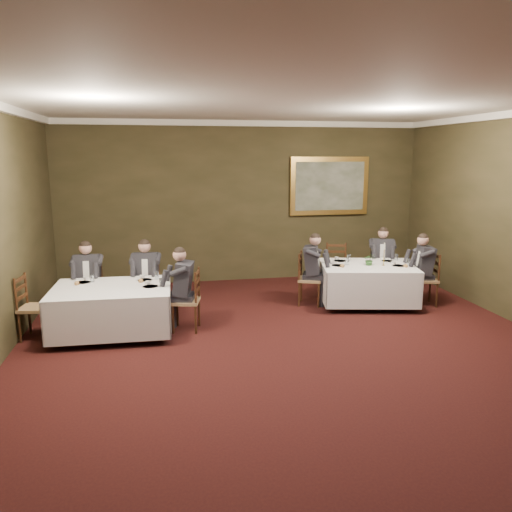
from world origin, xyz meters
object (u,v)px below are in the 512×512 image
object	(u,v)px
chair_sec_backright	(148,298)
table_second	(112,306)
diner_main_endleft	(310,278)
chair_sec_endleft	(36,320)
painting	(329,186)
chair_main_endleft	(309,290)
chair_main_backleft	(336,278)
diner_main_backright	(381,268)
diner_sec_endright	(186,299)
chair_main_endright	(424,290)
diner_main_endright	(425,278)
table_main	(367,281)
diner_sec_backleft	(89,289)
chair_sec_backleft	(90,301)
centerpiece	(370,259)
diner_sec_backright	(147,286)
candlestick	(384,257)
chair_sec_endright	(187,313)
chair_main_backright	(380,278)

from	to	relation	value
chair_sec_backright	table_second	bearing A→B (deg)	67.76
diner_main_endleft	chair_sec_endleft	distance (m)	4.76
painting	chair_main_endleft	bearing A→B (deg)	-117.23
chair_main_backleft	diner_main_endleft	size ratio (longest dim) A/B	0.74
diner_main_backright	diner_sec_endright	world-z (taller)	same
chair_sec_endleft	painting	bearing A→B (deg)	126.22
chair_main_endright	diner_main_endright	world-z (taller)	diner_main_endright
chair_sec_backright	chair_sec_endleft	size ratio (longest dim) A/B	1.00
chair_main_backleft	table_main	bearing A→B (deg)	124.85
diner_sec_backleft	chair_sec_backright	xyz separation A→B (m)	(0.98, -0.01, -0.23)
table_second	diner_main_endleft	world-z (taller)	diner_main_endleft
chair_sec_backleft	centerpiece	distance (m)	5.09
chair_main_endleft	diner_sec_backright	world-z (taller)	diner_sec_backright
chair_main_backleft	chair_sec_backleft	bearing A→B (deg)	27.72
diner_main_endleft	chair_sec_backleft	size ratio (longest dim) A/B	1.35
diner_main_endright	centerpiece	bearing A→B (deg)	90.83
table_second	chair_main_endright	world-z (taller)	chair_main_endright
table_second	diner_sec_endright	distance (m)	1.15
chair_sec_endleft	centerpiece	distance (m)	5.81
table_main	diner_sec_backright	size ratio (longest dim) A/B	1.45
chair_sec_backleft	centerpiece	world-z (taller)	same
table_main	candlestick	xyz separation A→B (m)	(0.27, -0.09, 0.48)
chair_main_endright	chair_sec_endright	bearing A→B (deg)	108.07
chair_sec_backleft	painting	distance (m)	5.73
diner_main_endleft	chair_main_backright	bearing A→B (deg)	129.87
diner_sec_backleft	table_second	bearing A→B (deg)	118.98
chair_sec_endright	centerpiece	world-z (taller)	same
chair_sec_endright	candlestick	size ratio (longest dim) A/B	2.26
chair_sec_backleft	diner_sec_endright	world-z (taller)	diner_sec_endright
diner_main_endright	diner_sec_backright	xyz separation A→B (m)	(-5.11, 0.40, 0.00)
diner_main_backright	diner_sec_backleft	world-z (taller)	same
table_main	chair_sec_backleft	size ratio (longest dim) A/B	1.95
chair_sec_backleft	painting	bearing A→B (deg)	-155.03
diner_main_endright	centerpiece	world-z (taller)	diner_main_endright
chair_sec_backleft	centerpiece	size ratio (longest dim) A/B	4.26
chair_main_backleft	centerpiece	size ratio (longest dim) A/B	4.26
diner_sec_backleft	centerpiece	xyz separation A→B (m)	(5.05, -0.23, 0.37)
chair_main_endleft	table_main	bearing A→B (deg)	99.92
table_second	chair_sec_backleft	size ratio (longest dim) A/B	1.86
chair_main_endright	chair_sec_backright	size ratio (longest dim) A/B	1.00
diner_main_endright	centerpiece	size ratio (longest dim) A/B	5.73
chair_main_backleft	diner_main_endright	world-z (taller)	diner_main_endright
diner_main_endleft	chair_sec_backright	distance (m)	3.01
centerpiece	chair_sec_endleft	bearing A→B (deg)	-173.32
table_main	diner_main_endright	xyz separation A→B (m)	(1.05, -0.22, 0.06)
candlestick	chair_sec_endleft	bearing A→B (deg)	-174.20
chair_main_backright	painting	distance (m)	2.44
chair_sec_backright	chair_sec_endright	xyz separation A→B (m)	(0.64, -0.96, 0.00)
chair_main_backright	painting	size ratio (longest dim) A/B	0.55
table_second	diner_sec_backleft	bearing A→B (deg)	116.37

